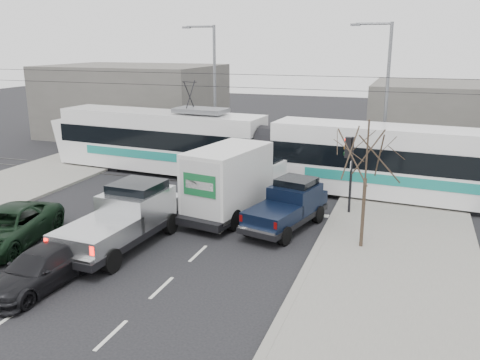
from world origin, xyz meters
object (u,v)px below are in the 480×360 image
(bare_tree, at_px, (367,156))
(street_lamp_far, at_px, (212,84))
(dark_car, at_px, (40,269))
(street_lamp_near, at_px, (384,92))
(traffic_signal, at_px, (349,158))
(tram, at_px, (268,150))
(silver_pickup, at_px, (127,216))
(green_car, at_px, (7,228))
(box_truck, at_px, (234,181))
(navy_pickup, at_px, (289,205))

(bare_tree, xyz_separation_m, street_lamp_far, (-11.79, 13.50, 1.32))
(street_lamp_far, distance_m, dark_car, 20.81)
(street_lamp_near, relative_size, dark_car, 2.06)
(traffic_signal, distance_m, tram, 6.39)
(bare_tree, relative_size, silver_pickup, 0.76)
(tram, distance_m, green_car, 14.22)
(street_lamp_far, bearing_deg, bare_tree, -48.88)
(street_lamp_far, bearing_deg, box_truck, -63.25)
(navy_pickup, xyz_separation_m, green_car, (-10.13, -5.73, -0.28))
(traffic_signal, height_order, street_lamp_near, street_lamp_near)
(traffic_signal, relative_size, street_lamp_far, 0.40)
(tram, distance_m, silver_pickup, 10.80)
(street_lamp_far, relative_size, tram, 0.32)
(box_truck, height_order, dark_car, box_truck)
(tram, xyz_separation_m, box_truck, (0.02, -5.65, -0.36))
(dark_car, bearing_deg, navy_pickup, 55.42)
(box_truck, xyz_separation_m, navy_pickup, (2.81, -0.76, -0.62))
(dark_car, bearing_deg, traffic_signal, 54.76)
(traffic_signal, xyz_separation_m, navy_pickup, (-2.18, -2.51, -1.71))
(traffic_signal, relative_size, dark_car, 0.83)
(green_car, bearing_deg, bare_tree, 6.10)
(traffic_signal, relative_size, navy_pickup, 0.69)
(silver_pickup, bearing_deg, traffic_signal, 42.77)
(green_car, bearing_deg, tram, 47.56)
(box_truck, distance_m, green_car, 9.82)
(bare_tree, distance_m, street_lamp_near, 11.58)
(street_lamp_near, height_order, navy_pickup, street_lamp_near)
(street_lamp_far, relative_size, navy_pickup, 1.72)
(tram, relative_size, green_car, 5.12)
(traffic_signal, distance_m, green_car, 14.94)
(silver_pickup, height_order, dark_car, silver_pickup)
(tram, height_order, silver_pickup, tram)
(bare_tree, bearing_deg, tram, 127.83)
(box_truck, relative_size, navy_pickup, 1.33)
(bare_tree, bearing_deg, box_truck, 159.83)
(street_lamp_near, distance_m, box_truck, 11.47)
(traffic_signal, height_order, dark_car, traffic_signal)
(street_lamp_far, height_order, tram, street_lamp_far)
(traffic_signal, bearing_deg, silver_pickup, -140.55)
(street_lamp_far, height_order, dark_car, street_lamp_far)
(tram, distance_m, navy_pickup, 7.08)
(street_lamp_far, bearing_deg, navy_pickup, -54.78)
(navy_pickup, height_order, dark_car, navy_pickup)
(tram, height_order, green_car, tram)
(street_lamp_far, xyz_separation_m, tram, (5.65, -5.60, -3.11))
(tram, bearing_deg, traffic_signal, -33.12)
(traffic_signal, xyz_separation_m, box_truck, (-4.98, -1.75, -1.09))
(traffic_signal, xyz_separation_m, street_lamp_near, (0.84, 7.50, 2.37))
(street_lamp_near, xyz_separation_m, dark_car, (-9.48, -18.22, -4.48))
(street_lamp_near, relative_size, navy_pickup, 1.72)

